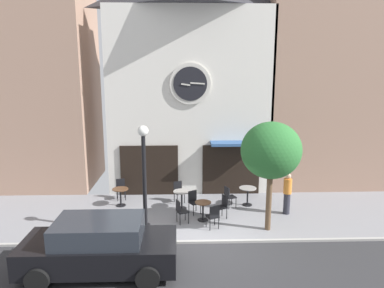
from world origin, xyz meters
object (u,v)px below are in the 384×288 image
cafe_table_rightmost (182,196)px  cafe_chair_facing_street (181,210)px  cafe_chair_outer (213,215)px  street_lamp (144,181)px  cafe_chair_facing_wall (121,187)px  cafe_chair_under_awning (194,200)px  street_tree (271,151)px  cafe_chair_corner (223,205)px  pedestrian_orange (287,193)px  cafe_table_center_left (203,208)px  cafe_table_center (248,193)px  parked_car_black (100,246)px  cafe_chair_right_end (179,190)px  cafe_chair_near_tree (229,195)px  cafe_table_near_curb (121,194)px

cafe_table_rightmost → cafe_chair_facing_street: size_ratio=0.85×
cafe_chair_outer → street_lamp: bearing=-171.9°
cafe_chair_facing_wall → cafe_chair_under_awning: (3.18, -1.68, 0.00)m
street_tree → cafe_chair_under_awning: 3.88m
cafe_chair_corner → pedestrian_orange: pedestrian_orange is taller
cafe_table_center_left → cafe_chair_facing_wall: (-3.50, 2.44, 0.04)m
cafe_table_rightmost → cafe_chair_facing_street: cafe_chair_facing_street is taller
cafe_table_center → parked_car_black: parked_car_black is taller
cafe_chair_under_awning → pedestrian_orange: (3.70, -0.22, 0.33)m
cafe_table_center → cafe_chair_corner: size_ratio=0.86×
cafe_chair_right_end → cafe_chair_near_tree: size_ratio=1.00×
cafe_table_center → cafe_chair_facing_wall: bearing=170.3°
street_tree → cafe_chair_outer: size_ratio=4.35×
cafe_chair_corner → cafe_chair_under_awning: 1.23m
cafe_table_near_curb → cafe_chair_corner: size_ratio=0.84×
street_tree → cafe_table_near_curb: (-5.66, 2.47, -2.38)m
cafe_chair_near_tree → parked_car_black: (-4.28, -4.66, 0.23)m
cafe_table_rightmost → cafe_chair_facing_street: bearing=-92.1°
cafe_table_center_left → cafe_table_center: cafe_table_center is taller
cafe_chair_corner → cafe_chair_facing_street: (-1.62, -0.43, 0.00)m
cafe_table_center → cafe_chair_facing_wall: 5.57m
cafe_chair_right_end → cafe_chair_facing_wall: (-2.57, 0.44, 0.00)m
cafe_table_center_left → cafe_chair_corner: size_ratio=0.82×
pedestrian_orange → cafe_table_near_curb: bearing=171.0°
street_lamp → cafe_chair_corner: size_ratio=4.27×
cafe_chair_outer → parked_car_black: 4.35m
parked_car_black → cafe_table_center: bearing=43.7°
cafe_chair_outer → cafe_chair_facing_wall: size_ratio=1.00×
street_tree → cafe_chair_near_tree: (-1.13, 2.12, -2.37)m
street_lamp → cafe_chair_outer: 2.81m
cafe_table_center → cafe_chair_facing_street: cafe_chair_facing_street is taller
street_tree → cafe_chair_facing_wall: (-5.78, 3.29, -2.37)m
cafe_table_rightmost → parked_car_black: parked_car_black is taller
cafe_chair_under_awning → cafe_table_rightmost: bearing=137.1°
cafe_chair_right_end → cafe_chair_outer: (1.26, -2.75, 0.00)m
cafe_table_rightmost → cafe_chair_near_tree: size_ratio=0.85×
cafe_table_near_curb → cafe_chair_under_awning: (3.05, -0.85, 0.01)m
street_tree → cafe_table_center: (-0.30, 2.36, -2.35)m
cafe_table_rightmost → cafe_table_center: size_ratio=0.98×
cafe_chair_near_tree → cafe_chair_under_awning: same height
street_tree → cafe_chair_right_end: (-3.22, 2.85, -2.37)m
cafe_table_near_curb → cafe_chair_right_end: bearing=8.9°
cafe_table_center → cafe_chair_facing_wall: (-5.49, 0.94, -0.02)m
cafe_chair_right_end → parked_car_black: parked_car_black is taller
cafe_table_near_curb → cafe_table_center: cafe_table_center is taller
street_tree → cafe_chair_facing_street: street_tree is taller
street_tree → cafe_chair_near_tree: street_tree is taller
cafe_table_rightmost → cafe_chair_corner: 1.86m
cafe_chair_corner → cafe_table_near_curb: bearing=161.3°
street_tree → cafe_chair_right_end: bearing=138.4°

